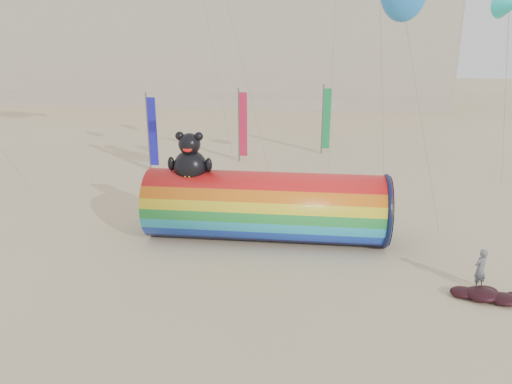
# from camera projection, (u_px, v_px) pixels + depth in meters

# --- Properties ---
(ground) EXTENTS (160.00, 160.00, 0.00)m
(ground) POSITION_uv_depth(u_px,v_px,m) (240.00, 257.00, 20.96)
(ground) COLOR #CCB58C
(ground) RESTS_ON ground
(hotel_building) EXTENTS (60.40, 15.40, 20.60)m
(hotel_building) POSITION_uv_depth(u_px,v_px,m) (198.00, 17.00, 62.34)
(hotel_building) COLOR #B7AD99
(hotel_building) RESTS_ON ground
(windsock_assembly) EXTENTS (10.71, 3.26, 4.94)m
(windsock_assembly) POSITION_uv_depth(u_px,v_px,m) (266.00, 205.00, 22.29)
(windsock_assembly) COLOR red
(windsock_assembly) RESTS_ON ground
(kite_handler) EXTENTS (0.68, 0.63, 1.56)m
(kite_handler) POSITION_uv_depth(u_px,v_px,m) (480.00, 269.00, 18.24)
(kite_handler) COLOR slate
(kite_handler) RESTS_ON ground
(fabric_bundle) EXTENTS (2.62, 1.35, 0.41)m
(fabric_bundle) POSITION_uv_depth(u_px,v_px,m) (487.00, 295.00, 17.65)
(fabric_bundle) COLOR black
(fabric_bundle) RESTS_ON ground
(festival_banners) EXTENTS (12.04, 6.31, 5.20)m
(festival_banners) POSITION_uv_depth(u_px,v_px,m) (244.00, 125.00, 34.96)
(festival_banners) COLOR #59595E
(festival_banners) RESTS_ON ground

